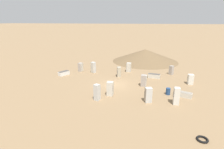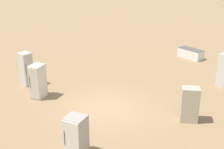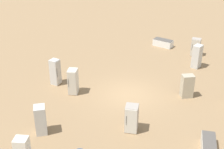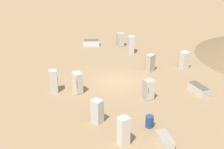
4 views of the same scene
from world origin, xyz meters
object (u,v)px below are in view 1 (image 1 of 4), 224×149
(discarded_fridge_1, at_px, (190,79))
(discarded_fridge_5, at_px, (154,76))
(discarded_fridge_11, at_px, (93,67))
(discarded_fridge_12, at_px, (148,95))
(discarded_fridge_4, at_px, (97,92))
(discarded_fridge_10, at_px, (176,96))
(discarded_fridge_3, at_px, (171,70))
(scrap_tire, at_px, (202,139))
(discarded_fridge_2, at_px, (64,73))
(rusty_barrel, at_px, (168,91))
(discarded_fridge_7, at_px, (81,67))
(discarded_fridge_6, at_px, (119,72))
(discarded_fridge_0, at_px, (185,95))
(discarded_fridge_8, at_px, (144,81))
(discarded_fridge_13, at_px, (110,89))
(discarded_fridge_9, at_px, (129,67))

(discarded_fridge_1, height_order, discarded_fridge_5, discarded_fridge_1)
(discarded_fridge_11, height_order, discarded_fridge_12, discarded_fridge_11)
(discarded_fridge_4, relative_size, discarded_fridge_10, 0.99)
(discarded_fridge_1, xyz_separation_m, discarded_fridge_3, (2.41, -4.18, 0.03))
(scrap_tire, bearing_deg, discarded_fridge_2, -32.58)
(discarded_fridge_2, height_order, discarded_fridge_12, discarded_fridge_12)
(discarded_fridge_11, height_order, rusty_barrel, discarded_fridge_11)
(discarded_fridge_3, relative_size, discarded_fridge_7, 0.98)
(discarded_fridge_5, height_order, scrap_tire, discarded_fridge_5)
(discarded_fridge_6, xyz_separation_m, discarded_fridge_7, (7.25, -1.13, -0.03))
(discarded_fridge_0, xyz_separation_m, discarded_fridge_12, (4.14, 2.48, 0.54))
(discarded_fridge_11, bearing_deg, discarded_fridge_7, 26.84)
(discarded_fridge_2, bearing_deg, discarded_fridge_4, -14.58)
(discarded_fridge_3, height_order, discarded_fridge_10, discarded_fridge_10)
(discarded_fridge_8, bearing_deg, discarded_fridge_13, -37.60)
(discarded_fridge_4, height_order, discarded_fridge_8, discarded_fridge_4)
(discarded_fridge_11, bearing_deg, discarded_fridge_6, -162.25)
(discarded_fridge_3, xyz_separation_m, discarded_fridge_9, (7.14, 0.32, 0.06))
(discarded_fridge_7, height_order, discarded_fridge_10, discarded_fridge_10)
(discarded_fridge_9, xyz_separation_m, discarded_fridge_13, (0.30, 10.70, 0.07))
(discarded_fridge_0, height_order, rusty_barrel, rusty_barrel)
(discarded_fridge_1, height_order, discarded_fridge_10, discarded_fridge_10)
(discarded_fridge_3, bearing_deg, discarded_fridge_2, 147.17)
(discarded_fridge_3, xyz_separation_m, scrap_tire, (-1.57, 17.09, -0.66))
(discarded_fridge_0, height_order, discarded_fridge_7, discarded_fridge_7)
(discarded_fridge_8, distance_m, discarded_fridge_10, 6.04)
(discarded_fridge_1, height_order, discarded_fridge_3, discarded_fridge_3)
(discarded_fridge_5, xyz_separation_m, discarded_fridge_13, (4.77, 8.34, 0.54))
(discarded_fridge_3, xyz_separation_m, discarded_fridge_6, (8.15, 3.49, 0.05))
(rusty_barrel, bearing_deg, discarded_fridge_2, -12.77)
(discarded_fridge_2, xyz_separation_m, discarded_fridge_12, (-14.24, 6.46, 0.52))
(discarded_fridge_9, bearing_deg, discarded_fridge_4, 177.50)
(discarded_fridge_12, bearing_deg, discarded_fridge_0, -80.00)
(discarded_fridge_3, relative_size, discarded_fridge_13, 0.86)
(discarded_fridge_12, height_order, rusty_barrel, discarded_fridge_12)
(discarded_fridge_4, xyz_separation_m, discarded_fridge_8, (-4.63, -5.88, -0.14))
(discarded_fridge_5, height_order, discarded_fridge_10, discarded_fridge_10)
(discarded_fridge_6, xyz_separation_m, discarded_fridge_12, (-5.24, 8.10, 0.05))
(discarded_fridge_1, height_order, discarded_fridge_6, discarded_fridge_6)
(discarded_fridge_0, bearing_deg, discarded_fridge_7, 84.72)
(discarded_fridge_1, xyz_separation_m, discarded_fridge_10, (2.39, 7.13, 0.23))
(discarded_fridge_9, height_order, rusty_barrel, discarded_fridge_9)
(discarded_fridge_0, height_order, discarded_fridge_1, discarded_fridge_1)
(discarded_fridge_2, height_order, discarded_fridge_4, discarded_fridge_4)
(discarded_fridge_2, bearing_deg, discarded_fridge_6, 36.62)
(discarded_fridge_8, distance_m, discarded_fridge_9, 7.18)
(discarded_fridge_3, distance_m, rusty_barrel, 8.89)
(discarded_fridge_0, distance_m, scrap_tire, 7.99)
(discarded_fridge_8, xyz_separation_m, discarded_fridge_9, (3.25, -6.40, 0.01))
(discarded_fridge_7, relative_size, discarded_fridge_8, 0.96)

